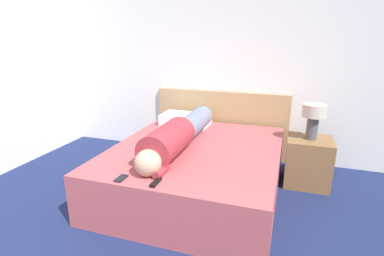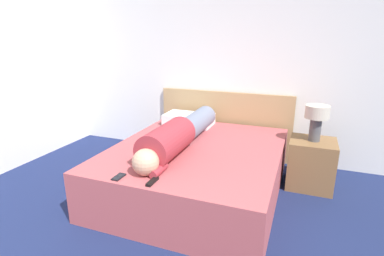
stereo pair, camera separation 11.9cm
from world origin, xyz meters
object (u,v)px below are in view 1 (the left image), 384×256
object	(u,v)px
nightstand	(308,162)
table_lamp	(314,116)
cell_phone	(121,178)
bed	(196,169)
pillow_near_headboard	(186,119)
person_lying	(178,135)
tv_remote	(156,182)

from	to	relation	value
nightstand	table_lamp	bearing A→B (deg)	90.00
table_lamp	cell_phone	bearing A→B (deg)	-136.44
bed	pillow_near_headboard	world-z (taller)	pillow_near_headboard
nightstand	pillow_near_headboard	size ratio (longest dim) A/B	0.87
person_lying	nightstand	bearing A→B (deg)	25.30
pillow_near_headboard	tv_remote	xyz separation A→B (m)	(0.33, -1.62, -0.06)
person_lying	table_lamp	bearing A→B (deg)	25.30
nightstand	person_lying	distance (m)	1.49
nightstand	tv_remote	size ratio (longest dim) A/B	3.54
person_lying	pillow_near_headboard	distance (m)	0.87
bed	tv_remote	world-z (taller)	tv_remote
nightstand	cell_phone	xyz separation A→B (m)	(-1.49, -1.41, 0.23)
nightstand	tv_remote	world-z (taller)	nightstand
person_lying	tv_remote	size ratio (longest dim) A/B	11.26
bed	tv_remote	distance (m)	0.91
tv_remote	person_lying	bearing A→B (deg)	98.56
nightstand	pillow_near_headboard	distance (m)	1.56
bed	table_lamp	bearing A→B (deg)	24.87
nightstand	person_lying	size ratio (longest dim) A/B	0.31
bed	nightstand	distance (m)	1.25
table_lamp	tv_remote	bearing A→B (deg)	-130.32
bed	nightstand	xyz separation A→B (m)	(1.13, 0.52, 0.02)
person_lying	tv_remote	bearing A→B (deg)	-81.44
nightstand	tv_remote	bearing A→B (deg)	-130.32
table_lamp	cell_phone	size ratio (longest dim) A/B	2.94
tv_remote	nightstand	bearing A→B (deg)	49.68
nightstand	tv_remote	distance (m)	1.85
bed	pillow_near_headboard	bearing A→B (deg)	117.38
table_lamp	tv_remote	world-z (taller)	table_lamp
nightstand	table_lamp	xyz separation A→B (m)	(0.00, 0.00, 0.52)
tv_remote	cell_phone	bearing A→B (deg)	-176.96
nightstand	cell_phone	size ratio (longest dim) A/B	4.08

